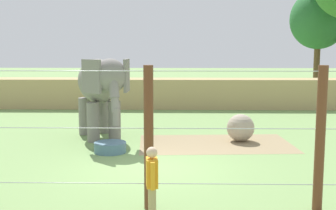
{
  "coord_description": "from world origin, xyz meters",
  "views": [
    {
      "loc": [
        0.7,
        -12.6,
        3.6
      ],
      "look_at": [
        0.35,
        3.66,
        1.4
      ],
      "focal_mm": 46.49,
      "sensor_mm": 36.0,
      "label": 1
    }
  ],
  "objects_px": {
    "zookeeper": "(152,184)",
    "enrichment_ball": "(241,128)",
    "water_tub": "(110,147)",
    "elephant": "(100,85)"
  },
  "relations": [
    {
      "from": "zookeeper",
      "to": "enrichment_ball",
      "type": "bearing_deg",
      "value": 70.3
    },
    {
      "from": "enrichment_ball",
      "to": "water_tub",
      "type": "xyz_separation_m",
      "value": [
        -4.71,
        -1.85,
        -0.34
      ]
    },
    {
      "from": "zookeeper",
      "to": "water_tub",
      "type": "relative_size",
      "value": 1.52
    },
    {
      "from": "enrichment_ball",
      "to": "elephant",
      "type": "bearing_deg",
      "value": 175.95
    },
    {
      "from": "zookeeper",
      "to": "water_tub",
      "type": "xyz_separation_m",
      "value": [
        -1.8,
        6.27,
        -0.74
      ]
    },
    {
      "from": "elephant",
      "to": "zookeeper",
      "type": "xyz_separation_m",
      "value": [
        2.49,
        -8.5,
        -1.18
      ]
    },
    {
      "from": "elephant",
      "to": "water_tub",
      "type": "bearing_deg",
      "value": -72.83
    },
    {
      "from": "elephant",
      "to": "water_tub",
      "type": "distance_m",
      "value": 3.02
    },
    {
      "from": "enrichment_ball",
      "to": "water_tub",
      "type": "height_order",
      "value": "enrichment_ball"
    },
    {
      "from": "enrichment_ball",
      "to": "zookeeper",
      "type": "xyz_separation_m",
      "value": [
        -2.9,
        -8.11,
        0.4
      ]
    }
  ]
}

